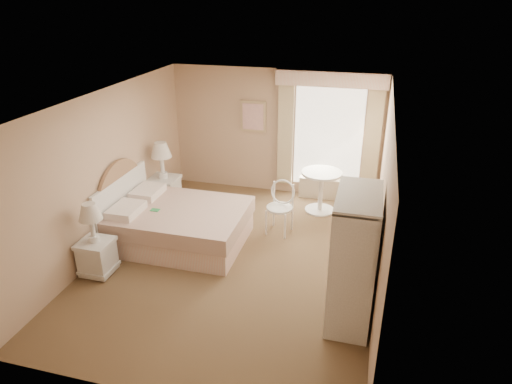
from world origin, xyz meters
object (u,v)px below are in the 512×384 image
(bed, at_px, (175,223))
(nightstand_near, at_px, (96,248))
(cafe_chair, at_px, (281,203))
(armoire, at_px, (353,269))
(nightstand_far, at_px, (164,184))
(round_table, at_px, (321,185))

(bed, distance_m, nightstand_near, 1.36)
(cafe_chair, bearing_deg, nightstand_near, -130.54)
(armoire, bearing_deg, cafe_chair, 123.62)
(nightstand_far, distance_m, armoire, 4.33)
(nightstand_far, distance_m, round_table, 2.95)
(nightstand_near, bearing_deg, bed, 58.07)
(bed, relative_size, round_table, 2.67)
(bed, relative_size, nightstand_far, 1.64)
(nightstand_near, distance_m, round_table, 4.10)
(cafe_chair, xyz_separation_m, armoire, (1.33, -1.99, 0.18))
(armoire, bearing_deg, round_table, 104.55)
(bed, xyz_separation_m, round_table, (2.17, 1.76, 0.18))
(round_table, height_order, armoire, armoire)
(round_table, bearing_deg, nightstand_far, -167.70)
(nightstand_near, distance_m, cafe_chair, 3.04)
(bed, relative_size, cafe_chair, 2.29)
(bed, xyz_separation_m, cafe_chair, (1.61, 0.81, 0.19))
(cafe_chair, bearing_deg, armoire, -47.05)
(nightstand_near, height_order, armoire, armoire)
(nightstand_near, bearing_deg, nightstand_far, 90.00)
(round_table, bearing_deg, nightstand_near, -134.71)
(bed, bearing_deg, nightstand_far, 122.39)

